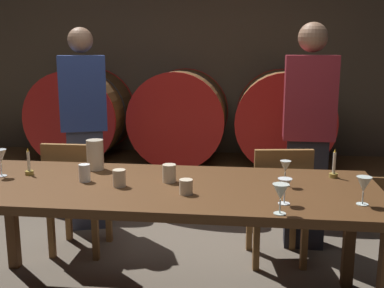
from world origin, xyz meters
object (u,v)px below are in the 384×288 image
Objects in this scene: wine_glass_far_left at (0,157)px; candle_left at (29,168)px; wine_glass_center at (285,186)px; cup_far_right at (186,187)px; wine_barrel_left at (83,115)px; wine_glass_far_right at (364,185)px; chair_left at (76,192)px; wine_barrel_right at (283,118)px; pitcher at (95,155)px; guest_right at (308,135)px; cup_center_left at (119,178)px; cup_far_left at (85,173)px; wine_glass_left at (281,193)px; guest_left at (84,128)px; dining_table at (162,196)px; cup_center_right at (169,173)px; chair_right at (279,200)px; wine_glass_right at (285,168)px; wine_barrel_center at (181,116)px; candle_right at (334,170)px.

candle_left is at bearing 18.47° from wine_glass_far_left.
cup_far_right is at bearing 168.97° from wine_glass_center.
wine_glass_far_right is at bearing -45.75° from wine_barrel_left.
chair_left is 2.10m from wine_glass_far_right.
wine_glass_far_left reaches higher than wine_glass_center.
wine_barrel_right is 5.64× the size of wine_glass_far_left.
guest_right is at bearing 27.77° from pitcher.
cup_far_left is at bearing 162.19° from cup_center_left.
cup_far_left is at bearing 159.43° from wine_glass_left.
chair_left is at bearing 82.22° from guest_left.
dining_table is 0.74m from wine_glass_center.
cup_far_right is at bearing -59.48° from cup_center_right.
cup_far_right is (1.42, -2.33, -0.04)m from wine_barrel_left.
wine_glass_far_right reaches higher than cup_center_left.
cup_far_right is (-0.91, 0.06, -0.06)m from wine_glass_far_right.
chair_right is 5.96× the size of wine_glass_left.
wine_glass_center is at bearing -11.95° from cup_center_left.
wine_glass_left is 1.02× the size of wine_glass_far_right.
wine_glass_far_right reaches higher than wine_glass_center.
cup_center_right is (1.04, 0.00, -0.07)m from wine_glass_far_left.
cup_far_left is at bearing -4.99° from wine_glass_far_left.
wine_barrel_right is at bearing 86.30° from wine_glass_center.
dining_table is 0.14m from cup_center_right.
wine_glass_center is (-0.16, -2.43, 0.01)m from wine_barrel_right.
wine_glass_right is (-0.13, -2.10, 0.03)m from wine_barrel_right.
wine_glass_center is 0.53m from cup_far_right.
guest_left reaches higher than wine_barrel_center.
guest_left reaches higher than wine_glass_far_left.
cup_center_left is 0.94× the size of cup_center_right.
wine_barrel_right is at bearing 95.59° from wine_glass_far_right.
wine_glass_right is at bearing -10.56° from pitcher.
candle_right is (1.91, -0.95, -0.06)m from guest_left.
wine_glass_far_left is 1.71× the size of cup_center_left.
wine_glass_right is at bearing 85.34° from wine_glass_center.
chair_left is at bearing 154.26° from wine_glass_far_right.
wine_barrel_center reaches higher than cup_far_right.
wine_glass_far_left is at bearing 175.01° from cup_far_left.
chair_left is 8.94× the size of cup_center_left.
guest_left reaches higher than candle_right.
wine_barrel_left reaches higher than chair_right.
cup_center_right is (-0.69, -0.62, 0.34)m from chair_right.
candle_right is (0.07, -0.77, -0.07)m from guest_right.
wine_glass_far_right is (1.56, -0.51, 0.00)m from pitcher.
candle_right is at bearing 6.14° from wine_glass_far_left.
chair_left is 10.82× the size of cup_far_right.
pitcher reaches higher than cup_center_left.
wine_glass_far_right is at bearing -84.41° from wine_barrel_right.
wine_barrel_center is 2.19m from dining_table.
candle_left is (-0.07, -0.56, 0.33)m from chair_left.
cup_far_left is (-1.53, 0.23, -0.05)m from wine_glass_far_right.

